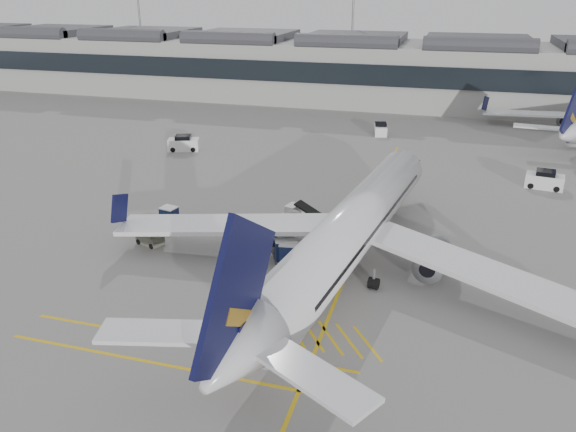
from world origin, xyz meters
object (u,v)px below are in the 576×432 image
(pushback_tug, at_px, (150,238))
(baggage_cart_a, at_px, (286,249))
(ramp_agent_a, at_px, (274,238))
(belt_loader, at_px, (303,218))
(ramp_agent_b, at_px, (278,238))
(airliner_main, at_px, (349,231))

(pushback_tug, bearing_deg, baggage_cart_a, 20.51)
(baggage_cart_a, relative_size, ramp_agent_a, 1.54)
(belt_loader, height_order, baggage_cart_a, belt_loader)
(pushback_tug, bearing_deg, ramp_agent_b, 31.97)
(baggage_cart_a, relative_size, ramp_agent_b, 1.38)
(belt_loader, bearing_deg, baggage_cart_a, -70.92)
(airliner_main, bearing_deg, baggage_cart_a, -174.41)
(belt_loader, height_order, ramp_agent_a, belt_loader)
(airliner_main, relative_size, baggage_cart_a, 17.90)
(ramp_agent_a, bearing_deg, belt_loader, 48.32)
(belt_loader, distance_m, ramp_agent_b, 5.61)
(airliner_main, distance_m, belt_loader, 10.20)
(ramp_agent_a, xyz_separation_m, ramp_agent_b, (0.45, -0.20, 0.09))
(airliner_main, distance_m, baggage_cart_a, 5.65)
(baggage_cart_a, bearing_deg, pushback_tug, 157.54)
(ramp_agent_b, bearing_deg, baggage_cart_a, 96.18)
(belt_loader, height_order, pushback_tug, belt_loader)
(ramp_agent_b, xyz_separation_m, pushback_tug, (-10.86, -2.46, -0.30))
(airliner_main, bearing_deg, ramp_agent_a, 167.54)
(ramp_agent_b, height_order, pushback_tug, ramp_agent_b)
(belt_loader, xyz_separation_m, baggage_cart_a, (0.57, -7.74, 0.45))
(belt_loader, distance_m, ramp_agent_a, 5.49)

